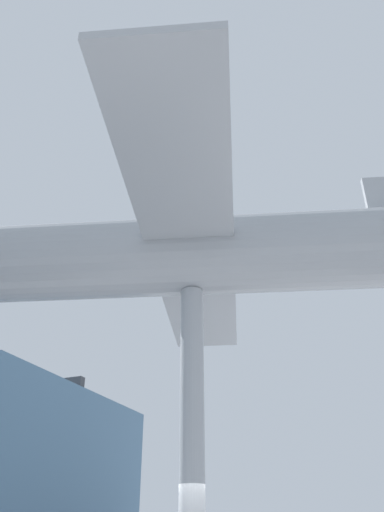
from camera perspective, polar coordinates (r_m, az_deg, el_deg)
support_pylon_central at (r=12.20m, az=0.00°, el=-19.49°), size 0.59×0.59×7.20m
suspended_airplane at (r=13.88m, az=-1.45°, el=-0.03°), size 14.21×14.10×3.43m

